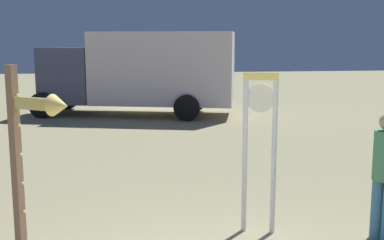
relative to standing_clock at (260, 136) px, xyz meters
name	(u,v)px	position (x,y,z in m)	size (l,w,h in m)	color
standing_clock	(260,136)	(0.00, 0.00, 0.00)	(0.47, 0.24, 2.22)	silver
arrow_sign	(32,139)	(-2.89, -0.48, 0.15)	(0.82, 0.64, 2.36)	#906B51
box_truck_near	(143,70)	(-1.01, 11.38, 0.30)	(7.62, 4.36, 3.04)	silver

